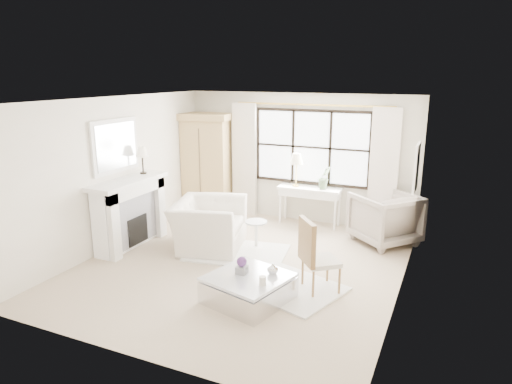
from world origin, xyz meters
TOP-DOWN VIEW (x-y plane):
  - floor at (0.00, 0.00)m, footprint 5.50×5.50m
  - ceiling at (0.00, 0.00)m, footprint 5.50×5.50m
  - wall_back at (0.00, 2.75)m, footprint 5.00×0.00m
  - wall_front at (0.00, -2.75)m, footprint 5.00×0.00m
  - wall_left at (-2.50, 0.00)m, footprint 0.00×5.50m
  - wall_right at (2.50, 0.00)m, footprint 0.00×5.50m
  - window_pane at (0.30, 2.73)m, footprint 2.40×0.02m
  - window_frame at (0.30, 2.72)m, footprint 2.50×0.04m
  - curtain_rod at (0.30, 2.67)m, footprint 3.30×0.04m
  - curtain_left at (-1.20, 2.65)m, footprint 0.55×0.10m
  - curtain_right at (1.80, 2.65)m, footprint 0.55×0.10m
  - fireplace at (-2.27, 0.00)m, footprint 0.58×1.66m
  - mirror_frame at (-2.47, 0.00)m, footprint 0.05×1.15m
  - mirror_glass at (-2.44, 0.00)m, footprint 0.02×1.00m
  - art_frame at (2.47, 1.70)m, footprint 0.04×0.62m
  - art_canvas at (2.45, 1.70)m, footprint 0.01×0.52m
  - mantel_lamp at (-2.27, 0.48)m, footprint 0.22×0.22m
  - armoire at (-2.03, 2.41)m, footprint 1.21×0.85m
  - console_table at (0.36, 2.51)m, footprint 1.31×0.48m
  - console_lamp at (0.06, 2.50)m, footprint 0.28×0.28m
  - orchid_plant at (0.66, 2.51)m, footprint 0.33×0.33m
  - side_table at (-0.11, 0.84)m, footprint 0.40×0.40m
  - rug_left at (-0.30, 0.45)m, footprint 1.85×1.44m
  - rug_right at (0.94, -0.42)m, footprint 1.85×1.60m
  - club_armchair at (-0.90, 0.49)m, footprint 1.47×1.59m
  - wingback_chair at (1.97, 2.05)m, footprint 1.46×1.46m
  - french_chair at (1.42, -0.34)m, footprint 0.68×0.68m
  - coffee_table at (0.61, -1.04)m, footprint 1.22×1.22m
  - planter_box at (0.50, -1.01)m, footprint 0.14×0.14m
  - planter_flowers at (0.50, -1.01)m, footprint 0.14×0.14m
  - pillar_candle at (0.90, -1.21)m, footprint 0.10×0.10m
  - coffee_vase at (0.89, -0.84)m, footprint 0.18×0.18m

SIDE VIEW (x-z plane):
  - floor at x=0.00m, z-range 0.00..0.00m
  - rug_right at x=0.94m, z-range 0.00..0.03m
  - rug_left at x=-0.30m, z-range 0.00..0.03m
  - coffee_table at x=0.61m, z-range -0.01..0.37m
  - french_chair at x=1.42m, z-range -0.23..0.85m
  - side_table at x=-0.11m, z-range 0.08..0.58m
  - console_table at x=0.36m, z-range 0.00..0.80m
  - planter_box at x=0.50m, z-range 0.38..0.49m
  - club_armchair at x=-0.90m, z-range 0.00..0.87m
  - pillar_candle at x=0.90m, z-range 0.38..0.50m
  - coffee_vase at x=0.89m, z-range 0.38..0.54m
  - wingback_chair at x=1.97m, z-range 0.00..0.96m
  - planter_flowers at x=0.50m, z-range 0.49..0.63m
  - fireplace at x=-2.27m, z-range 0.02..1.28m
  - orchid_plant at x=0.66m, z-range 0.80..1.27m
  - armoire at x=-2.03m, z-range 0.02..2.26m
  - curtain_left at x=-1.20m, z-range 0.00..2.47m
  - curtain_right at x=1.80m, z-range 0.00..2.47m
  - wall_left at x=-2.50m, z-range -1.40..4.10m
  - wall_right at x=2.50m, z-range -1.40..4.10m
  - wall_back at x=0.00m, z-range -1.15..3.85m
  - wall_front at x=0.00m, z-range -1.15..3.85m
  - console_lamp at x=0.06m, z-range 1.01..1.70m
  - art_frame at x=2.47m, z-range 1.14..1.96m
  - art_canvas at x=2.45m, z-range 1.19..1.91m
  - window_pane at x=0.30m, z-range 0.85..2.35m
  - window_frame at x=0.30m, z-range 0.85..2.35m
  - mantel_lamp at x=-2.27m, z-range 1.40..1.91m
  - mirror_frame at x=-2.47m, z-range 1.37..2.31m
  - mirror_glass at x=-2.44m, z-range 1.44..2.24m
  - curtain_rod at x=0.30m, z-range 2.45..2.49m
  - ceiling at x=0.00m, z-range 2.70..2.70m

